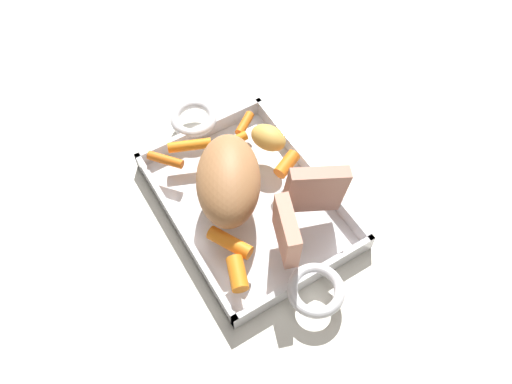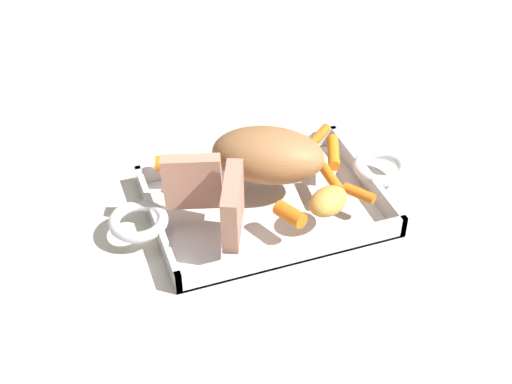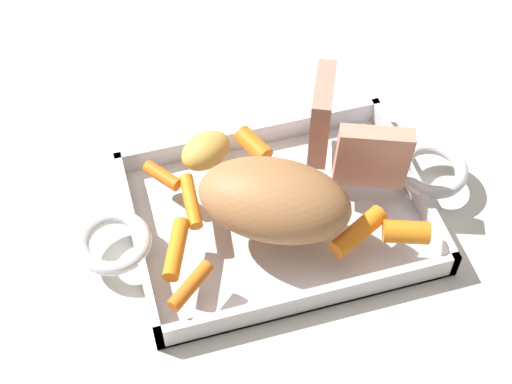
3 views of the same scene
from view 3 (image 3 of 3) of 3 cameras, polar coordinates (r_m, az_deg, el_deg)
name	(u,v)px [view 3 (image 3 of 3)]	position (r m, az deg, el deg)	size (l,w,h in m)	color
ground_plane	(278,221)	(0.84, 1.61, -2.10)	(2.06, 2.06, 0.00)	silver
roasting_dish	(278,214)	(0.83, 1.63, -1.63)	(0.43, 0.23, 0.04)	silver
pork_roast	(274,200)	(0.77, 1.35, -0.59)	(0.15, 0.09, 0.07)	#A56E43
roast_slice_outer	(372,156)	(0.81, 8.45, 2.59)	(0.02, 0.08, 0.08)	tan
roast_slice_thin	(322,114)	(0.84, 4.81, 5.66)	(0.02, 0.08, 0.08)	tan
baby_carrot_center_left	(253,145)	(0.85, -0.19, 3.45)	(0.02, 0.02, 0.04)	orange
baby_carrot_southeast	(162,176)	(0.83, -6.84, 1.19)	(0.01, 0.01, 0.04)	orange
baby_carrot_northeast	(191,201)	(0.81, -4.76, -0.68)	(0.01, 0.01, 0.06)	orange
baby_carrot_southwest	(406,232)	(0.79, 10.88, -2.88)	(0.02, 0.02, 0.05)	orange
baby_carrot_center_right	(191,286)	(0.75, -4.78, -6.81)	(0.01, 0.01, 0.06)	orange
baby_carrot_short	(176,249)	(0.77, -5.83, -4.15)	(0.02, 0.02, 0.07)	orange
baby_carrot_northwest	(358,232)	(0.78, 7.45, -2.88)	(0.02, 0.02, 0.06)	orange
potato_halved	(206,151)	(0.83, -3.66, 3.02)	(0.06, 0.04, 0.03)	gold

